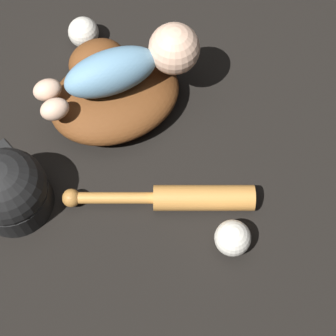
{
  "coord_description": "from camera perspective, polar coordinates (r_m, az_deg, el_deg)",
  "views": [
    {
      "loc": [
        -0.21,
        -0.67,
        1.17
      ],
      "look_at": [
        0.06,
        -0.24,
        0.08
      ],
      "focal_mm": 60.0,
      "sensor_mm": 36.0,
      "label": 1
    }
  ],
  "objects": [
    {
      "name": "baseball_glove",
      "position": [
        1.34,
        -5.73,
        7.78
      ],
      "size": [
        0.34,
        0.31,
        0.1
      ],
      "color": "brown",
      "rests_on": "ground"
    },
    {
      "name": "baseball",
      "position": [
        1.2,
        6.59,
        -7.08
      ],
      "size": [
        0.08,
        0.08,
        0.08
      ],
      "color": "silver",
      "rests_on": "ground"
    },
    {
      "name": "ground_plane",
      "position": [
        1.37,
        -7.32,
        5.13
      ],
      "size": [
        6.0,
        6.0,
        0.0
      ],
      "primitive_type": "plane",
      "color": "black"
    },
    {
      "name": "baseball_bat",
      "position": [
        1.23,
        1.39,
        -3.06
      ],
      "size": [
        0.38,
        0.26,
        0.06
      ],
      "color": "#C6843D",
      "rests_on": "ground"
    },
    {
      "name": "baseball_spare",
      "position": [
        1.47,
        -8.59,
        13.48
      ],
      "size": [
        0.08,
        0.08,
        0.08
      ],
      "color": "silver",
      "rests_on": "ground"
    },
    {
      "name": "baseball_cap",
      "position": [
        1.24,
        -15.87,
        -2.13
      ],
      "size": [
        0.18,
        0.25,
        0.17
      ],
      "color": "black",
      "rests_on": "ground"
    },
    {
      "name": "baby_figure",
      "position": [
        1.25,
        -3.73,
        10.41
      ],
      "size": [
        0.38,
        0.16,
        0.12
      ],
      "color": "#6693B2",
      "rests_on": "baseball_glove"
    }
  ]
}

